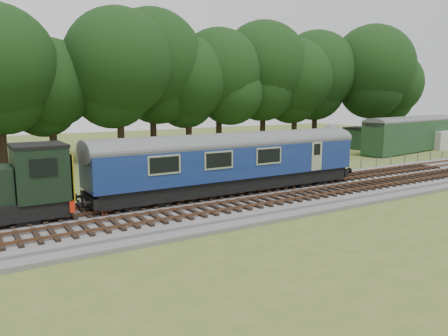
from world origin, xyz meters
TOP-DOWN VIEW (x-y plane):
  - ground at (0.00, 0.00)m, footprint 120.00×120.00m
  - ballast at (0.00, 0.00)m, footprint 70.00×7.00m
  - track_north at (0.00, 1.40)m, footprint 67.20×2.40m
  - track_south at (0.00, -1.60)m, footprint 67.20×2.40m
  - fence at (0.00, 4.50)m, footprint 64.00×0.12m
  - tree_line at (0.00, 22.00)m, footprint 70.00×8.00m
  - dmu_railcar at (-3.44, 1.40)m, footprint 18.05×2.86m
  - worker at (-11.82, 0.39)m, footprint 0.71×0.69m
  - parked_coach at (27.46, 10.84)m, footprint 16.15×5.01m
  - shed at (24.96, 15.89)m, footprint 3.82×3.82m
  - caravan at (33.38, 10.64)m, footprint 4.82×2.75m

SIDE VIEW (x-z plane):
  - ground at x=0.00m, z-range 0.00..0.00m
  - fence at x=0.00m, z-range -0.50..0.50m
  - tree_line at x=0.00m, z-range -9.00..9.00m
  - ballast at x=0.00m, z-range 0.00..0.35m
  - track_north at x=0.00m, z-range 0.31..0.52m
  - track_south at x=0.00m, z-range 0.31..0.52m
  - caravan at x=33.38m, z-range 0.00..2.25m
  - worker at x=-11.82m, z-range 0.35..1.99m
  - shed at x=24.96m, z-range 0.02..2.70m
  - parked_coach at x=27.46m, z-range 0.25..4.32m
  - dmu_railcar at x=-3.44m, z-range 0.67..4.54m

